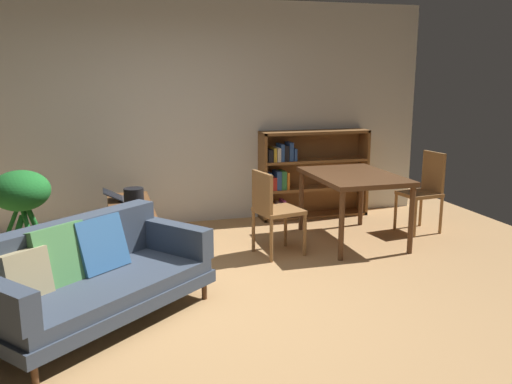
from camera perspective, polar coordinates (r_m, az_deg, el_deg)
ground_plane at (r=4.43m, az=-5.41°, el=-12.25°), size 8.16×8.16×0.00m
back_wall_panel at (r=6.72m, az=-9.92°, el=7.99°), size 6.80×0.10×2.70m
fabric_couch at (r=4.31m, az=-17.16°, el=-8.18°), size 1.87×1.74×0.76m
media_console at (r=5.80m, az=-12.85°, el=-3.92°), size 0.44×1.29×0.51m
open_laptop at (r=5.98m, az=-13.45°, el=-0.53°), size 0.42×0.31×0.12m
desk_speaker at (r=5.34m, az=-12.60°, el=-0.94°), size 0.19×0.19×0.25m
potted_floor_plant at (r=5.47m, az=-23.26°, el=-0.97°), size 0.53×0.53×0.97m
dining_table at (r=6.07m, az=10.13°, el=1.13°), size 0.88×1.23×0.76m
dining_chair_near at (r=5.54m, az=1.78°, el=-1.64°), size 0.51×0.50×0.88m
dining_chair_far at (r=6.70m, az=17.19°, el=0.40°), size 0.46×0.44×0.94m
bookshelf at (r=7.08m, az=5.19°, el=1.87°), size 1.42×0.30×1.12m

